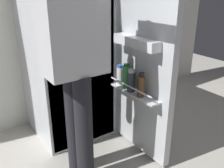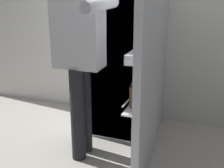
% 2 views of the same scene
% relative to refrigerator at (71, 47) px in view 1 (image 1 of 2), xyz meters
% --- Properties ---
extents(ground_plane, '(6.70, 6.70, 0.00)m').
position_rel_refrigerator_xyz_m(ground_plane, '(-0.03, -0.52, -0.82)').
color(ground_plane, '#B7B2A8').
extents(refrigerator, '(0.69, 1.28, 1.65)m').
position_rel_refrigerator_xyz_m(refrigerator, '(0.00, 0.00, 0.00)').
color(refrigerator, silver).
rests_on(refrigerator, ground_plane).
extents(person, '(0.50, 0.69, 1.60)m').
position_rel_refrigerator_xyz_m(person, '(-0.24, -0.59, 0.13)').
color(person, black).
rests_on(person, ground_plane).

